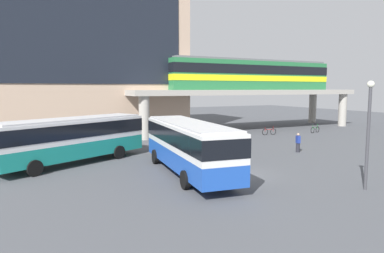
{
  "coord_description": "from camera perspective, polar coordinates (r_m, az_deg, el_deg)",
  "views": [
    {
      "loc": [
        -11.74,
        -17.42,
        5.27
      ],
      "look_at": [
        0.75,
        7.56,
        2.2
      ],
      "focal_mm": 32.48,
      "sensor_mm": 36.0,
      "label": 1
    }
  ],
  "objects": [
    {
      "name": "lamp_post",
      "position": [
        19.96,
        27.01,
        0.16
      ],
      "size": [
        0.36,
        0.36,
        5.66
      ],
      "color": "#3F3F44",
      "rests_on": "ground_plane"
    },
    {
      "name": "elevated_platform",
      "position": [
        45.08,
        8.79,
        5.15
      ],
      "size": [
        31.52,
        7.15,
        5.1
      ],
      "color": "#ADA89E",
      "rests_on": "ground_plane"
    },
    {
      "name": "train",
      "position": [
        45.68,
        9.85,
        8.43
      ],
      "size": [
        23.32,
        2.96,
        3.84
      ],
      "color": "#26723F",
      "rests_on": "elevated_platform"
    },
    {
      "name": "pedestrian_waiting_near_stop",
      "position": [
        30.1,
        17.01,
        -2.67
      ],
      "size": [
        0.37,
        0.46,
        1.58
      ],
      "color": "#26262D",
      "rests_on": "ground_plane"
    },
    {
      "name": "station_building",
      "position": [
        42.87,
        -22.85,
        13.01
      ],
      "size": [
        30.22,
        11.26,
        21.3
      ],
      "color": "tan",
      "rests_on": "ground_plane"
    },
    {
      "name": "bus_main",
      "position": [
        21.36,
        -0.61,
        -2.56
      ],
      "size": [
        3.84,
        11.26,
        3.22
      ],
      "color": "#1E4CB2",
      "rests_on": "ground_plane"
    },
    {
      "name": "bicycle_green",
      "position": [
        44.06,
        19.55,
        -0.49
      ],
      "size": [
        1.76,
        0.43,
        1.04
      ],
      "color": "black",
      "rests_on": "ground_plane"
    },
    {
      "name": "bicycle_orange",
      "position": [
        35.0,
        -0.81,
        -1.79
      ],
      "size": [
        1.74,
        0.54,
        1.04
      ],
      "color": "black",
      "rests_on": "ground_plane"
    },
    {
      "name": "ground_plane",
      "position": [
        30.29,
        -3.34,
        -3.76
      ],
      "size": [
        120.0,
        120.0,
        0.0
      ],
      "primitive_type": "plane",
      "color": "#47494F"
    },
    {
      "name": "bicycle_blue",
      "position": [
        34.51,
        3.76,
        -1.92
      ],
      "size": [
        1.79,
        0.12,
        1.04
      ],
      "color": "black",
      "rests_on": "ground_plane"
    },
    {
      "name": "bicycle_red",
      "position": [
        40.57,
        12.55,
        -0.83
      ],
      "size": [
        1.78,
        0.34,
        1.04
      ],
      "color": "black",
      "rests_on": "ground_plane"
    },
    {
      "name": "bus_secondary",
      "position": [
        25.62,
        -19.02,
        -1.43
      ],
      "size": [
        11.02,
        7.19,
        3.22
      ],
      "color": "teal",
      "rests_on": "ground_plane"
    }
  ]
}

